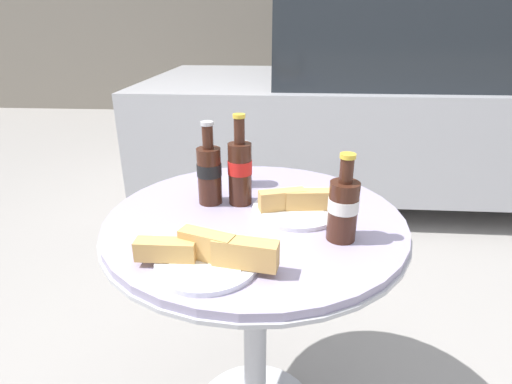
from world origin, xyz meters
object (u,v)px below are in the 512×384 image
(cola_bottle_left, at_px, (240,170))
(cola_bottle_right, at_px, (343,207))
(parked_car, at_px, (435,107))
(lunch_plate_far, at_px, (209,256))
(lunch_plate_near, at_px, (297,205))
(bistro_table, at_px, (255,269))
(cola_bottle_center, at_px, (209,172))
(drinking_glass, at_px, (240,166))

(cola_bottle_left, height_order, cola_bottle_right, cola_bottle_left)
(cola_bottle_left, xyz_separation_m, parked_car, (1.27, 2.15, -0.23))
(lunch_plate_far, bearing_deg, cola_bottle_left, 84.78)
(lunch_plate_near, bearing_deg, parked_car, 63.11)
(cola_bottle_right, distance_m, lunch_plate_near, 0.18)
(lunch_plate_far, bearing_deg, cola_bottle_right, 25.71)
(cola_bottle_left, height_order, parked_car, parked_car)
(cola_bottle_right, bearing_deg, bistro_table, 152.58)
(cola_bottle_left, relative_size, cola_bottle_center, 1.09)
(lunch_plate_near, bearing_deg, lunch_plate_far, -124.49)
(drinking_glass, xyz_separation_m, parked_car, (1.29, 2.01, -0.19))
(parked_car, bearing_deg, drinking_glass, -122.64)
(cola_bottle_left, bearing_deg, drinking_glass, 95.94)
(lunch_plate_near, bearing_deg, cola_bottle_center, 168.75)
(cola_bottle_left, relative_size, parked_car, 0.06)
(drinking_glass, bearing_deg, cola_bottle_left, -84.06)
(cola_bottle_left, distance_m, parked_car, 2.51)
(cola_bottle_center, xyz_separation_m, drinking_glass, (0.07, 0.14, -0.03))
(cola_bottle_left, xyz_separation_m, lunch_plate_near, (0.16, -0.05, -0.08))
(drinking_glass, bearing_deg, lunch_plate_near, -47.63)
(cola_bottle_center, height_order, lunch_plate_far, cola_bottle_center)
(cola_bottle_left, distance_m, cola_bottle_center, 0.09)
(cola_bottle_left, xyz_separation_m, drinking_glass, (-0.01, 0.14, -0.04))
(cola_bottle_center, distance_m, drinking_glass, 0.16)
(bistro_table, bearing_deg, cola_bottle_center, 150.68)
(drinking_glass, bearing_deg, cola_bottle_center, -116.56)
(parked_car, bearing_deg, lunch_plate_far, -117.79)
(lunch_plate_far, bearing_deg, drinking_glass, 88.11)
(cola_bottle_right, distance_m, parked_car, 2.55)
(cola_bottle_center, relative_size, drinking_glass, 1.71)
(bistro_table, distance_m, lunch_plate_far, 0.32)
(cola_bottle_left, bearing_deg, lunch_plate_near, -17.89)
(cola_bottle_left, bearing_deg, bistro_table, -58.55)
(cola_bottle_right, distance_m, lunch_plate_far, 0.32)
(cola_bottle_right, xyz_separation_m, drinking_glass, (-0.27, 0.32, -0.02))
(cola_bottle_left, distance_m, lunch_plate_far, 0.33)
(cola_bottle_left, height_order, drinking_glass, cola_bottle_left)
(bistro_table, relative_size, cola_bottle_center, 3.43)
(cola_bottle_left, bearing_deg, lunch_plate_far, -95.22)
(cola_bottle_right, xyz_separation_m, parked_car, (1.02, 2.33, -0.21))
(lunch_plate_far, relative_size, parked_car, 0.07)
(lunch_plate_near, distance_m, parked_car, 2.47)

